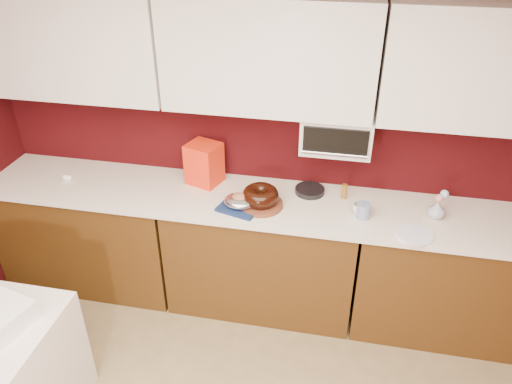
{
  "coord_description": "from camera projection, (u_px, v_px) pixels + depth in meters",
  "views": [
    {
      "loc": [
        0.52,
        -0.88,
        2.71
      ],
      "look_at": [
        -0.03,
        1.84,
        1.02
      ],
      "focal_mm": 35.0,
      "sensor_mm": 36.0,
      "label": 1
    }
  ],
  "objects": [
    {
      "name": "foil_ham_nest",
      "position": [
        240.0,
        201.0,
        3.28
      ],
      "size": [
        0.25,
        0.23,
        0.08
      ],
      "primitive_type": "ellipsoid",
      "rotation": [
        0.0,
        0.0,
        0.25
      ],
      "color": "silver",
      "rests_on": "navy_towel"
    },
    {
      "name": "countertop",
      "position": [
        263.0,
        202.0,
        3.4
      ],
      "size": [
        4.0,
        0.62,
        0.04
      ],
      "primitive_type": "cube",
      "color": "white",
      "rests_on": "base_cabinet_center"
    },
    {
      "name": "base_cabinet_right",
      "position": [
        454.0,
        279.0,
        3.41
      ],
      "size": [
        1.31,
        0.58,
        0.86
      ],
      "primitive_type": "cube",
      "color": "#4B2E0F",
      "rests_on": "floor"
    },
    {
      "name": "upper_cabinet_center",
      "position": [
        269.0,
        55.0,
        3.02
      ],
      "size": [
        1.31,
        0.33,
        0.7
      ],
      "primitive_type": "cube",
      "color": "white",
      "rests_on": "wall_back"
    },
    {
      "name": "toaster_oven_door",
      "position": [
        335.0,
        142.0,
        3.07
      ],
      "size": [
        0.4,
        0.02,
        0.18
      ],
      "primitive_type": "cube",
      "color": "black",
      "rests_on": "toaster_oven"
    },
    {
      "name": "roasted_ham",
      "position": [
        240.0,
        198.0,
        3.26
      ],
      "size": [
        0.13,
        0.12,
        0.07
      ],
      "primitive_type": "ellipsoid",
      "rotation": [
        0.0,
        0.0,
        -0.3
      ],
      "color": "#A06549",
      "rests_on": "foil_ham_nest"
    },
    {
      "name": "upper_cabinet_left",
      "position": [
        67.0,
        43.0,
        3.25
      ],
      "size": [
        1.31,
        0.33,
        0.7
      ],
      "primitive_type": "cube",
      "color": "white",
      "rests_on": "wall_back"
    },
    {
      "name": "flower_pink",
      "position": [
        439.0,
        198.0,
        3.13
      ],
      "size": [
        0.05,
        0.05,
        0.05
      ],
      "primitive_type": "sphere",
      "color": "pink",
      "rests_on": "flower_vase"
    },
    {
      "name": "pandoro_box",
      "position": [
        204.0,
        163.0,
        3.53
      ],
      "size": [
        0.27,
        0.26,
        0.3
      ],
      "primitive_type": "cube",
      "rotation": [
        0.0,
        0.0,
        -0.32
      ],
      "color": "red",
      "rests_on": "countertop"
    },
    {
      "name": "cake_base",
      "position": [
        260.0,
        204.0,
        3.32
      ],
      "size": [
        0.35,
        0.35,
        0.03
      ],
      "primitive_type": "cylinder",
      "rotation": [
        0.0,
        0.0,
        -0.19
      ],
      "color": "brown",
      "rests_on": "countertop"
    },
    {
      "name": "upper_cabinet_right",
      "position": [
        502.0,
        68.0,
        2.79
      ],
      "size": [
        1.31,
        0.33,
        0.7
      ],
      "primitive_type": "cube",
      "color": "white",
      "rests_on": "wall_back"
    },
    {
      "name": "toaster_oven",
      "position": [
        337.0,
        132.0,
        3.21
      ],
      "size": [
        0.45,
        0.3,
        0.25
      ],
      "primitive_type": "cube",
      "color": "white",
      "rests_on": "upper_cabinet_center"
    },
    {
      "name": "egg_right",
      "position": [
        69.0,
        178.0,
        3.62
      ],
      "size": [
        0.06,
        0.05,
        0.04
      ],
      "primitive_type": "ellipsoid",
      "rotation": [
        0.0,
        0.0,
        -0.28
      ],
      "color": "white",
      "rests_on": "countertop"
    },
    {
      "name": "toaster_oven_handle",
      "position": [
        334.0,
        154.0,
        3.1
      ],
      "size": [
        0.42,
        0.02,
        0.02
      ],
      "primitive_type": "cylinder",
      "rotation": [
        0.0,
        1.57,
        0.0
      ],
      "color": "silver",
      "rests_on": "toaster_oven"
    },
    {
      "name": "blue_jar",
      "position": [
        363.0,
        211.0,
        3.18
      ],
      "size": [
        0.09,
        0.09,
        0.1
      ],
      "primitive_type": "cylinder",
      "rotation": [
        0.0,
        0.0,
        0.0
      ],
      "color": "navy",
      "rests_on": "countertop"
    },
    {
      "name": "bundt_cake",
      "position": [
        261.0,
        196.0,
        3.29
      ],
      "size": [
        0.3,
        0.3,
        0.1
      ],
      "primitive_type": "torus",
      "rotation": [
        0.0,
        0.0,
        -0.25
      ],
      "color": "black",
      "rests_on": "cake_base"
    },
    {
      "name": "china_plate",
      "position": [
        415.0,
        235.0,
        3.04
      ],
      "size": [
        0.29,
        0.29,
        0.01
      ],
      "primitive_type": "cylinder",
      "rotation": [
        0.0,
        0.0,
        -0.38
      ],
      "color": "white",
      "rests_on": "countertop"
    },
    {
      "name": "navy_towel",
      "position": [
        240.0,
        207.0,
        3.3
      ],
      "size": [
        0.31,
        0.28,
        0.02
      ],
      "primitive_type": "cube",
      "rotation": [
        0.0,
        0.0,
        -0.27
      ],
      "color": "navy",
      "rests_on": "countertop"
    },
    {
      "name": "ceiling",
      "position": [
        77.0,
        19.0,
        0.94
      ],
      "size": [
        4.0,
        4.5,
        0.02
      ],
      "primitive_type": "cube",
      "color": "white",
      "rests_on": "wall_back"
    },
    {
      "name": "amber_bottle",
      "position": [
        344.0,
        192.0,
        3.38
      ],
      "size": [
        0.04,
        0.04,
        0.11
      ],
      "primitive_type": "cylinder",
      "rotation": [
        0.0,
        0.0,
        -0.25
      ],
      "color": "brown",
      "rests_on": "countertop"
    },
    {
      "name": "coffee_mug",
      "position": [
        360.0,
        208.0,
        3.22
      ],
      "size": [
        0.11,
        0.11,
        0.09
      ],
      "primitive_type": "imported",
      "rotation": [
        0.0,
        0.0,
        0.61
      ],
      "color": "silver",
      "rests_on": "countertop"
    },
    {
      "name": "dark_pan",
      "position": [
        310.0,
        190.0,
        3.46
      ],
      "size": [
        0.25,
        0.25,
        0.04
      ],
      "primitive_type": "cylinder",
      "rotation": [
        0.0,
        0.0,
        0.26
      ],
      "color": "black",
      "rests_on": "countertop"
    },
    {
      "name": "base_cabinet_left",
      "position": [
        94.0,
        233.0,
        3.86
      ],
      "size": [
        1.31,
        0.58,
        0.86
      ],
      "primitive_type": "cube",
      "color": "#4B2E0F",
      "rests_on": "floor"
    },
    {
      "name": "wall_back",
      "position": [
        272.0,
        134.0,
        3.47
      ],
      "size": [
        4.0,
        0.02,
        2.5
      ],
      "primitive_type": "cube",
      "color": "#38070A",
      "rests_on": "floor"
    },
    {
      "name": "flower_vase",
      "position": [
        437.0,
        209.0,
        3.18
      ],
      "size": [
        0.1,
        0.1,
        0.13
      ],
      "primitive_type": "imported",
      "rotation": [
        0.0,
        0.0,
        0.12
      ],
      "color": "#A9B3C0",
      "rests_on": "countertop"
    },
    {
      "name": "egg_left",
      "position": [
        65.0,
        177.0,
        3.61
      ],
      "size": [
        0.06,
        0.06,
        0.04
      ],
      "primitive_type": "ellipsoid",
      "rotation": [
        0.0,
        0.0,
        -0.33
      ],
      "color": "white",
      "rests_on": "countertop"
    },
    {
      "name": "base_cabinet_center",
      "position": [
        263.0,
        254.0,
        3.64
      ],
      "size": [
        1.31,
        0.58,
        0.86
      ],
      "primitive_type": "cube",
      "color": "#4B2E0F",
      "rests_on": "floor"
    },
    {
      "name": "flower_blue",
      "position": [
        445.0,
        194.0,
        3.13
      ],
      "size": [
        0.05,
        0.05,
        0.05
      ],
      "primitive_type": "sphere",
      "color": "#97C9F2",
      "rests_on": "flower_vase"
    }
  ]
}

